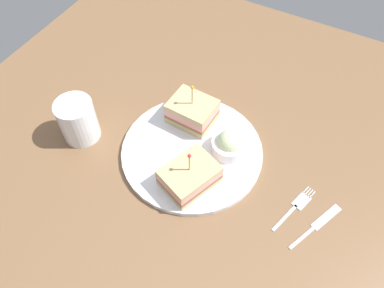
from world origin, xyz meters
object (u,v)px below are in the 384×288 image
at_px(sandwich_half_front, 190,176).
at_px(drink_glass, 78,122).
at_px(coleslaw_bowl, 230,144).
at_px(knife, 318,224).
at_px(plate, 192,151).
at_px(fork, 298,204).
at_px(sandwich_half_back, 192,111).

distance_m(sandwich_half_front, drink_glass, 0.26).
bearing_deg(coleslaw_bowl, knife, 162.68).
distance_m(plate, drink_glass, 0.24).
xyz_separation_m(coleslaw_bowl, drink_glass, (0.30, 0.10, 0.01)).
bearing_deg(coleslaw_bowl, plate, 28.16).
xyz_separation_m(plate, knife, (-0.28, 0.03, -0.00)).
bearing_deg(fork, sandwich_half_back, -16.83).
xyz_separation_m(sandwich_half_front, drink_glass, (0.26, -0.00, 0.01)).
distance_m(sandwich_half_back, drink_glass, 0.24).
bearing_deg(sandwich_half_back, plate, 118.12).
bearing_deg(fork, coleslaw_bowl, -15.40).
xyz_separation_m(coleslaw_bowl, fork, (-0.17, 0.05, -0.03)).
xyz_separation_m(sandwich_half_back, fork, (-0.27, 0.08, -0.04)).
relative_size(coleslaw_bowl, knife, 0.58).
height_order(sandwich_half_front, fork, sandwich_half_front).
bearing_deg(knife, sandwich_half_front, 8.89).
bearing_deg(drink_glass, sandwich_half_back, -143.65).
height_order(plate, sandwich_half_front, sandwich_half_front).
bearing_deg(sandwich_half_front, knife, -171.11).
distance_m(plate, knife, 0.28).
relative_size(drink_glass, knife, 0.74).
xyz_separation_m(sandwich_half_front, sandwich_half_back, (0.07, -0.14, 0.00)).
height_order(sandwich_half_front, sandwich_half_back, sandwich_half_back).
distance_m(sandwich_half_back, fork, 0.29).
height_order(sandwich_half_back, drink_glass, sandwich_half_back).
bearing_deg(fork, plate, -2.42).
relative_size(plate, fork, 2.42).
height_order(sandwich_half_front, knife, sandwich_half_front).
height_order(sandwich_half_back, coleslaw_bowl, sandwich_half_back).
distance_m(sandwich_half_front, fork, 0.21).
height_order(sandwich_half_front, coleslaw_bowl, sandwich_half_front).
bearing_deg(plate, fork, 177.58).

